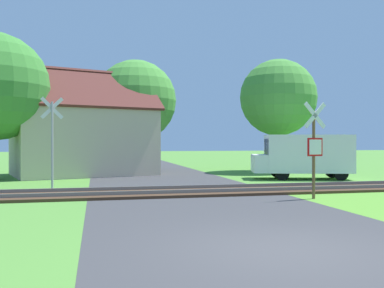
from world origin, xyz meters
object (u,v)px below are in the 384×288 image
at_px(stop_sign_near, 314,146).
at_px(crossing_sign_far, 52,136).
at_px(tree_right, 278,98).
at_px(mail_truck, 304,155).
at_px(house, 83,138).
at_px(tree_center, 136,101).

height_order(stop_sign_near, crossing_sign_far, crossing_sign_far).
relative_size(stop_sign_near, crossing_sign_far, 0.87).
xyz_separation_m(stop_sign_near, crossing_sign_far, (-8.70, 4.78, 0.35)).
relative_size(stop_sign_near, tree_right, 0.45).
bearing_deg(crossing_sign_far, stop_sign_near, -37.15).
bearing_deg(mail_truck, house, 78.59).
relative_size(house, mail_truck, 1.73).
xyz_separation_m(house, tree_center, (3.16, 1.74, 2.39)).
distance_m(house, mail_truck, 12.34).
xyz_separation_m(tree_right, mail_truck, (-0.90, -5.21, -3.44)).
xyz_separation_m(stop_sign_near, mail_truck, (3.32, 7.04, -0.52)).
bearing_deg(mail_truck, tree_right, 5.12).
bearing_deg(tree_center, stop_sign_near, -72.22).
xyz_separation_m(crossing_sign_far, mail_truck, (12.02, 2.26, -0.86)).
distance_m(stop_sign_near, mail_truck, 7.80).
bearing_deg(mail_truck, crossing_sign_far, 115.55).
distance_m(crossing_sign_far, tree_center, 10.59).
distance_m(house, tree_right, 12.22).
height_order(stop_sign_near, tree_center, tree_center).
bearing_deg(house, crossing_sign_far, -113.59).
bearing_deg(house, tree_center, 12.45).
bearing_deg(house, mail_truck, -42.66).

